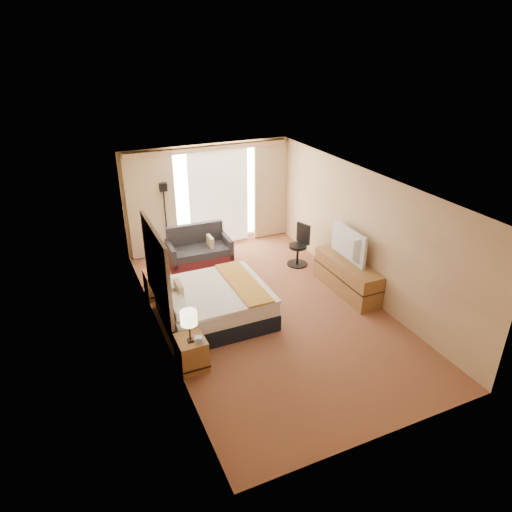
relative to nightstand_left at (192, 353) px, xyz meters
name	(u,v)px	position (x,y,z in m)	size (l,w,h in m)	color
floor	(268,310)	(1.87, 1.05, -0.28)	(4.20, 7.00, 0.02)	maroon
ceiling	(270,183)	(1.87, 1.05, 2.33)	(4.20, 7.00, 0.02)	white
wall_back	(208,196)	(1.87, 4.55, 1.02)	(4.20, 0.02, 2.60)	#DCB886
wall_front	(391,361)	(1.87, -2.45, 1.02)	(4.20, 0.02, 2.60)	#DCB886
wall_left	(157,272)	(-0.23, 1.05, 1.02)	(0.02, 7.00, 2.60)	#DCB886
wall_right	(362,233)	(3.97, 1.05, 1.02)	(0.02, 7.00, 2.60)	#DCB886
headboard	(157,268)	(-0.19, 1.25, 1.01)	(0.06, 1.85, 1.50)	black
nightstand_left	(192,353)	(0.00, 0.00, 0.00)	(0.45, 0.52, 0.55)	olive
nightstand_right	(157,284)	(0.00, 2.50, 0.00)	(0.45, 0.52, 0.55)	olive
media_dresser	(347,276)	(3.70, 1.05, 0.07)	(0.50, 1.80, 0.70)	olive
window	(218,195)	(2.12, 4.52, 1.04)	(2.30, 0.02, 2.30)	white
curtains	(210,193)	(1.87, 4.44, 1.13)	(4.12, 0.19, 2.56)	beige
bed	(215,303)	(0.81, 1.17, 0.07)	(1.93, 1.76, 0.94)	black
loveseat	(199,252)	(1.27, 3.58, 0.03)	(1.48, 0.81, 0.91)	#56181D
floor_lamp	(165,205)	(0.71, 4.35, 1.03)	(0.23, 0.23, 1.84)	black
desk_chair	(299,247)	(3.41, 2.59, 0.17)	(0.49, 0.49, 0.99)	black
lamp_left	(189,319)	(-0.02, -0.07, 0.71)	(0.26, 0.26, 0.56)	black
lamp_right	(154,253)	(0.00, 2.49, 0.70)	(0.26, 0.26, 0.55)	black
tissue_box	(199,340)	(0.09, -0.14, 0.33)	(0.11, 0.11, 0.10)	#8EB6DB
telephone	(160,272)	(0.08, 2.37, 0.31)	(0.20, 0.15, 0.08)	black
television	(344,244)	(3.65, 1.20, 0.77)	(1.19, 0.16, 0.69)	black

